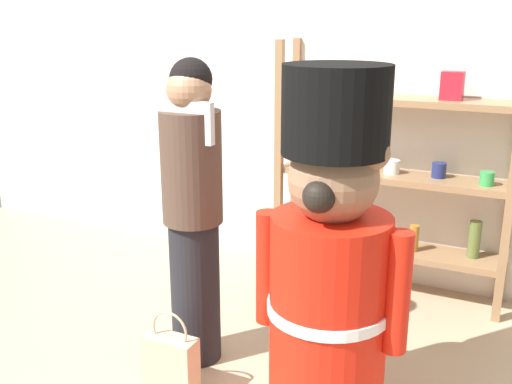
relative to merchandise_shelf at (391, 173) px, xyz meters
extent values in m
cube|color=silver|center=(-0.57, 0.22, 0.49)|extent=(6.40, 0.12, 2.60)
cube|color=#93704C|center=(-0.72, -0.15, 0.01)|extent=(0.05, 0.05, 1.63)
cube|color=#93704C|center=(0.72, -0.15, 0.01)|extent=(0.05, 0.05, 1.63)
cube|color=#93704C|center=(-0.72, 0.15, 0.01)|extent=(0.05, 0.05, 1.63)
cube|color=#93704C|center=(0.00, 0.00, -0.51)|extent=(1.44, 0.30, 0.04)
cube|color=#93704C|center=(0.00, 0.00, -0.02)|extent=(1.44, 0.30, 0.04)
cube|color=#93704C|center=(0.00, 0.00, 0.47)|extent=(1.44, 0.30, 0.04)
cylinder|color=pink|center=(-0.58, 0.00, 0.05)|extent=(0.08, 0.08, 0.10)
cylinder|color=black|center=(-0.29, -0.01, 0.05)|extent=(0.09, 0.09, 0.10)
cylinder|color=white|center=(0.00, 0.01, 0.04)|extent=(0.10, 0.10, 0.09)
cylinder|color=navy|center=(0.29, 0.03, 0.04)|extent=(0.09, 0.09, 0.09)
cylinder|color=green|center=(0.58, -0.03, 0.04)|extent=(0.08, 0.08, 0.08)
cylinder|color=navy|center=(-0.54, -0.02, -0.38)|extent=(0.07, 0.07, 0.22)
cylinder|color=silver|center=(-0.18, 0.00, -0.40)|extent=(0.07, 0.07, 0.18)
cylinder|color=#B27226|center=(0.18, -0.03, -0.41)|extent=(0.06, 0.06, 0.17)
cylinder|color=#596B33|center=(0.54, 0.03, -0.37)|extent=(0.07, 0.07, 0.24)
cube|color=gold|center=(-0.32, 0.00, 0.58)|extent=(0.12, 0.10, 0.18)
cube|color=#B21E2D|center=(0.32, 0.00, 0.57)|extent=(0.13, 0.10, 0.17)
cylinder|color=red|center=(0.07, -1.43, -0.32)|extent=(0.52, 0.52, 0.97)
cylinder|color=white|center=(0.07, -1.43, -0.26)|extent=(0.54, 0.54, 0.05)
sphere|color=#8D684C|center=(0.07, -1.43, 0.32)|extent=(0.38, 0.38, 0.38)
sphere|color=#8D684C|center=(-0.09, -1.43, 0.44)|extent=(0.13, 0.13, 0.13)
sphere|color=#8D684C|center=(0.23, -1.43, 0.44)|extent=(0.13, 0.13, 0.13)
cylinder|color=black|center=(0.07, -1.43, 0.61)|extent=(0.44, 0.44, 0.36)
cylinder|color=red|center=(-0.22, -1.43, -0.13)|extent=(0.11, 0.11, 0.53)
cylinder|color=red|center=(0.37, -1.43, -0.13)|extent=(0.11, 0.11, 0.53)
sphere|color=black|center=(0.07, -1.60, 0.29)|extent=(0.13, 0.13, 0.13)
cylinder|color=black|center=(-0.71, -1.27, -0.42)|extent=(0.26, 0.26, 0.77)
cylinder|color=#4C382D|center=(-0.71, -1.27, 0.25)|extent=(0.30, 0.30, 0.56)
sphere|color=#A37556|center=(-0.71, -1.27, 0.63)|extent=(0.22, 0.22, 0.22)
cube|color=silver|center=(-0.71, -1.33, 0.48)|extent=(0.32, 0.04, 0.20)
sphere|color=black|center=(-0.71, -1.25, 0.68)|extent=(0.21, 0.21, 0.21)
cube|color=#C1AD89|center=(-0.65, -1.60, -0.66)|extent=(0.26, 0.12, 0.30)
torus|color=#C1AD89|center=(-0.65, -1.60, -0.46)|extent=(0.19, 0.01, 0.19)
camera|label=1|loc=(0.79, -3.67, 0.96)|focal=41.30mm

